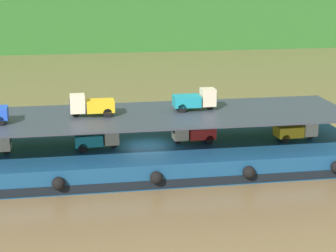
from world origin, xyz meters
TOP-DOWN VIEW (x-y plane):
  - ground_plane at (0.00, 0.00)m, footprint 400.00×400.00m
  - cargo_barge at (0.00, -0.04)m, footprint 27.38×8.39m
  - cargo_rack at (0.00, 0.00)m, footprint 25.78×6.99m
  - mini_truck_lower_aft at (-3.11, -0.22)m, footprint 2.79×1.29m
  - mini_truck_lower_mid at (2.99, 0.10)m, footprint 2.78×1.28m
  - mini_truck_lower_fore at (9.81, -0.43)m, footprint 2.79×1.28m
  - mini_truck_upper_mid at (-3.41, 0.24)m, footprint 2.75×1.21m
  - mini_truck_upper_fore at (3.25, 0.68)m, footprint 2.75×1.22m

SIDE VIEW (x-z plane):
  - ground_plane at x=0.00m, z-range 0.00..0.00m
  - cargo_barge at x=0.00m, z-range 0.00..1.50m
  - mini_truck_lower_aft at x=-3.11m, z-range 1.50..2.88m
  - mini_truck_lower_mid at x=2.99m, z-range 1.50..2.88m
  - mini_truck_lower_fore at x=9.81m, z-range 1.50..2.88m
  - cargo_rack at x=0.00m, z-range 2.44..4.44m
  - mini_truck_upper_mid at x=-3.41m, z-range 3.50..4.88m
  - mini_truck_upper_fore at x=3.25m, z-range 3.50..4.88m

